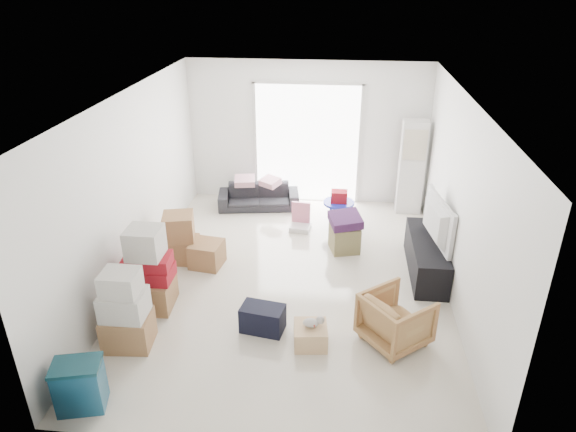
% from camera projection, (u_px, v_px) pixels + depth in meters
% --- Properties ---
extents(room_shell, '(4.98, 6.48, 3.18)m').
position_uv_depth(room_shell, '(291.00, 196.00, 7.00)').
color(room_shell, beige).
rests_on(room_shell, ground).
extents(sliding_door, '(2.10, 0.04, 2.33)m').
position_uv_depth(sliding_door, '(307.00, 139.00, 9.71)').
color(sliding_door, white).
rests_on(sliding_door, room_shell).
extents(ac_tower, '(0.45, 0.30, 1.75)m').
position_uv_depth(ac_tower, '(411.00, 167.00, 9.39)').
color(ac_tower, silver).
rests_on(ac_tower, room_shell).
extents(tv_console, '(0.48, 1.59, 0.53)m').
position_uv_depth(tv_console, '(426.00, 256.00, 7.68)').
color(tv_console, black).
rests_on(tv_console, room_shell).
extents(television, '(0.84, 1.26, 0.15)m').
position_uv_depth(television, '(429.00, 236.00, 7.53)').
color(television, black).
rests_on(television, tv_console).
extents(sofa, '(1.57, 0.67, 0.59)m').
position_uv_depth(sofa, '(259.00, 193.00, 9.78)').
color(sofa, '#29292E').
rests_on(sofa, room_shell).
extents(pillow_left, '(0.39, 0.33, 0.11)m').
position_uv_depth(pillow_left, '(245.00, 175.00, 9.66)').
color(pillow_left, '#C08C97').
rests_on(pillow_left, sofa).
extents(pillow_right, '(0.45, 0.43, 0.12)m').
position_uv_depth(pillow_right, '(270.00, 176.00, 9.61)').
color(pillow_right, '#C08C97').
rests_on(pillow_right, sofa).
extents(armchair, '(0.96, 0.96, 0.72)m').
position_uv_depth(armchair, '(396.00, 317.00, 6.18)').
color(armchair, '#A9824B').
rests_on(armchair, room_shell).
extents(storage_bins, '(0.56, 0.45, 0.56)m').
position_uv_depth(storage_bins, '(80.00, 385.00, 5.27)').
color(storage_bins, navy).
rests_on(storage_bins, room_shell).
extents(box_stack_a, '(0.60, 0.51, 1.03)m').
position_uv_depth(box_stack_a, '(125.00, 313.00, 6.09)').
color(box_stack_a, olive).
rests_on(box_stack_a, room_shell).
extents(box_stack_b, '(0.64, 0.61, 1.17)m').
position_uv_depth(box_stack_b, '(149.00, 273.00, 6.79)').
color(box_stack_b, olive).
rests_on(box_stack_b, room_shell).
extents(box_stack_c, '(0.54, 0.54, 0.79)m').
position_uv_depth(box_stack_c, '(180.00, 238.00, 7.95)').
color(box_stack_c, olive).
rests_on(box_stack_c, room_shell).
extents(loose_box, '(0.52, 0.52, 0.39)m').
position_uv_depth(loose_box, '(207.00, 254.00, 7.89)').
color(loose_box, olive).
rests_on(loose_box, room_shell).
extents(duffel_bag, '(0.58, 0.41, 0.34)m').
position_uv_depth(duffel_bag, '(263.00, 318.00, 6.47)').
color(duffel_bag, black).
rests_on(duffel_bag, room_shell).
extents(ottoman, '(0.53, 0.53, 0.43)m').
position_uv_depth(ottoman, '(344.00, 238.00, 8.31)').
color(ottoman, olive).
rests_on(ottoman, room_shell).
extents(blanket, '(0.59, 0.59, 0.14)m').
position_uv_depth(blanket, '(345.00, 222.00, 8.18)').
color(blanket, '#3E1C47').
rests_on(blanket, ottoman).
extents(kids_table, '(0.54, 0.54, 0.67)m').
position_uv_depth(kids_table, '(339.00, 201.00, 8.99)').
color(kids_table, '#1A23AF').
rests_on(kids_table, room_shell).
extents(toy_walker, '(0.38, 0.34, 0.47)m').
position_uv_depth(toy_walker, '(300.00, 222.00, 9.03)').
color(toy_walker, silver).
rests_on(toy_walker, room_shell).
extents(wood_crate, '(0.44, 0.44, 0.27)m').
position_uv_depth(wood_crate, '(310.00, 335.00, 6.23)').
color(wood_crate, '#DFAC81').
rests_on(wood_crate, room_shell).
extents(plush_bunny, '(0.26, 0.15, 0.13)m').
position_uv_depth(plush_bunny, '(313.00, 322.00, 6.15)').
color(plush_bunny, '#B2ADA8').
rests_on(plush_bunny, wood_crate).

